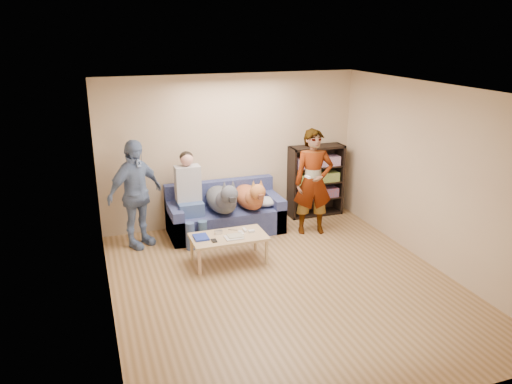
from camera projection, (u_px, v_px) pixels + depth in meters
name	position (u px, v px, depth m)	size (l,w,h in m)	color
ground	(285.00, 285.00, 6.74)	(5.00, 5.00, 0.00)	olive
ceiling	(289.00, 90.00, 5.93)	(5.00, 5.00, 0.00)	white
wall_back	(231.00, 150.00, 8.58)	(4.50, 4.50, 0.00)	tan
wall_front	(405.00, 284.00, 4.09)	(4.50, 4.50, 0.00)	tan
wall_left	(103.00, 214.00, 5.63)	(5.00, 5.00, 0.00)	tan
wall_right	(434.00, 177.00, 7.04)	(5.00, 5.00, 0.00)	tan
blanket	(266.00, 201.00, 8.47)	(0.42, 0.35, 0.14)	#A5A5A9
person_standing_right	(313.00, 182.00, 8.23)	(0.64, 0.42, 1.77)	gray
person_standing_left	(135.00, 194.00, 7.70)	(1.01, 0.42, 1.72)	#778ABF
held_controller	(308.00, 177.00, 7.93)	(0.04, 0.12, 0.03)	white
notebook_blue	(201.00, 237.00, 7.19)	(0.20, 0.26, 0.03)	#1C309C
papers	(234.00, 237.00, 7.20)	(0.26, 0.20, 0.01)	beige
magazine	(235.00, 236.00, 7.22)	(0.22, 0.17, 0.01)	#AAA388
camera_silver	(218.00, 232.00, 7.34)	(0.11, 0.06, 0.05)	silver
controller_a	(245.00, 230.00, 7.45)	(0.04, 0.13, 0.03)	silver
controller_b	(251.00, 231.00, 7.40)	(0.09, 0.06, 0.03)	silver
headphone_cup_a	(242.00, 234.00, 7.32)	(0.07, 0.07, 0.02)	silver
headphone_cup_b	(240.00, 232.00, 7.39)	(0.07, 0.07, 0.02)	silver
pen_orange	(230.00, 240.00, 7.12)	(0.01, 0.01, 0.14)	#C74E1C
pen_black	(233.00, 230.00, 7.47)	(0.01, 0.01, 0.14)	black
wallet	(214.00, 241.00, 7.09)	(0.07, 0.12, 0.01)	black
sofa	(225.00, 215.00, 8.45)	(1.90, 0.85, 0.82)	#515B93
person_seated	(190.00, 194.00, 7.99)	(0.40, 0.73, 1.47)	#3D4B86
dog_gray	(223.00, 199.00, 8.10)	(0.45, 1.27, 0.66)	#53575E
dog_tan	(250.00, 197.00, 8.28)	(0.42, 1.17, 0.61)	#AD5435
coffee_table	(229.00, 239.00, 7.29)	(1.10, 0.60, 0.42)	tan
bookshelf	(316.00, 179.00, 9.10)	(1.00, 0.34, 1.30)	black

